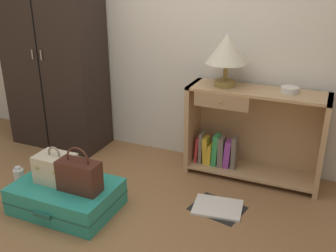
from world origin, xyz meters
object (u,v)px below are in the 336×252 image
Objects in this scene: bowl at (290,90)px; handbag at (79,175)px; train_case at (56,168)px; suitcase_large at (67,196)px; bookshelf at (248,134)px; bottle at (19,178)px; table_lamp at (227,50)px; wardrobe at (54,50)px; open_book_on_floor at (218,208)px.

handbag is (-1.24, -1.09, -0.48)m from bowl.
train_case is 0.83× the size of handbag.
bowl is 1.89m from suitcase_large.
bookshelf reaches higher than bottle.
table_lamp reaches higher than bottle.
wardrobe is 5.65× the size of handbag.
bookshelf is 8.23× the size of bowl.
bowl is 2.28m from bottle.
table_lamp is 3.14× the size of bowl.
train_case is at bearing -9.25° from bottle.
bookshelf is 1.93m from bottle.
wardrobe reaches higher than suitcase_large.
bookshelf is 0.72m from open_book_on_floor.
handbag is 1.05m from open_book_on_floor.
wardrobe is 13.98× the size of bowl.
suitcase_large is at bearing -50.97° from wardrobe.
train_case is 1.49× the size of bottle.
handbag reaches higher than open_book_on_floor.
bookshelf is 1.58m from train_case.
bookshelf reaches higher than suitcase_large.
wardrobe is at bearing -178.00° from bookshelf.
open_book_on_floor is at bearing 20.90° from train_case.
train_case is at bearing -144.71° from bowl.
bottle is at bearing -146.57° from table_lamp.
suitcase_large reaches higher than bottle.
suitcase_large is 2.69× the size of train_case.
bookshelf is at bearing 43.76° from suitcase_large.
bottle is at bearing -74.01° from wardrobe.
open_book_on_floor is (1.12, 0.43, -0.31)m from train_case.
bowl is 1.07m from open_book_on_floor.
bowl is 1.72m from handbag.
bookshelf is 4.02× the size of train_case.
table_lamp is at bearing 49.52° from suitcase_large.
wardrobe is at bearing 163.56° from open_book_on_floor.
bowl is (0.51, 0.03, -0.27)m from table_lamp.
bottle is at bearing -149.67° from bookshelf.
table_lamp is 1.27× the size of handbag.
bottle is at bearing 170.75° from train_case.
wardrobe is at bearing -178.04° from bowl.
bottle is at bearing -153.37° from bowl.
suitcase_large is at bearing -156.76° from open_book_on_floor.
bottle is at bearing -167.39° from open_book_on_floor.
handbag is at bearing -9.94° from train_case.
bowl is (0.29, 0.01, 0.42)m from bookshelf.
bottle is 1.62m from open_book_on_floor.
suitcase_large is 2.22× the size of handbag.
open_book_on_floor is at bearing -95.94° from bookshelf.
handbag reaches higher than bottle.
bookshelf is 2.62× the size of open_book_on_floor.
train_case reaches higher than bottle.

